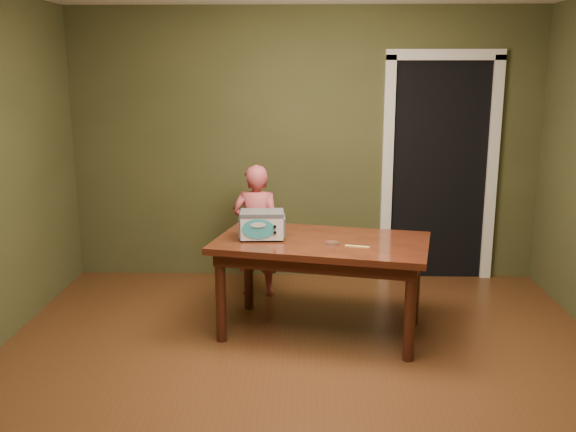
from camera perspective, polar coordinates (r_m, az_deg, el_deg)
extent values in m
plane|color=#562E18|center=(4.19, 1.19, -15.96)|extent=(5.00, 5.00, 0.00)
cube|color=#474826|center=(6.21, 1.46, 6.27)|extent=(4.50, 0.02, 2.60)
cube|color=black|center=(6.66, 12.75, 4.25)|extent=(0.90, 0.60, 2.10)
cube|color=black|center=(6.36, 13.28, 3.81)|extent=(0.90, 0.02, 2.10)
cube|color=white|center=(6.26, 8.80, 3.87)|extent=(0.10, 0.06, 2.20)
cube|color=white|center=(6.46, 17.66, 3.69)|extent=(0.10, 0.06, 2.20)
cube|color=white|center=(6.27, 13.84, 13.76)|extent=(1.10, 0.06, 0.10)
cube|color=black|center=(4.91, 3.01, -2.41)|extent=(1.75, 1.22, 0.05)
cube|color=#37170D|center=(4.93, 3.00, -3.25)|extent=(1.61, 1.07, 0.10)
cylinder|color=#37170D|center=(4.88, -6.00, -7.19)|extent=(0.08, 0.08, 0.70)
cylinder|color=#37170D|center=(5.50, -3.53, -4.77)|extent=(0.08, 0.08, 0.70)
cylinder|color=#37170D|center=(4.62, 10.78, -8.54)|extent=(0.08, 0.08, 0.70)
cylinder|color=#37170D|center=(5.28, 11.22, -5.80)|extent=(0.08, 0.08, 0.70)
cylinder|color=#4C4F54|center=(4.85, -3.89, -2.22)|extent=(0.02, 0.02, 0.01)
cylinder|color=#4C4F54|center=(5.02, -3.82, -1.69)|extent=(0.02, 0.02, 0.01)
cylinder|color=#4C4F54|center=(4.85, -0.74, -2.20)|extent=(0.02, 0.02, 0.01)
cylinder|color=#4C4F54|center=(5.02, -0.78, -1.67)|extent=(0.02, 0.02, 0.01)
cube|color=silver|center=(4.91, -2.32, -0.84)|extent=(0.33, 0.25, 0.18)
cube|color=#4C4F54|center=(4.88, -2.33, 0.27)|extent=(0.34, 0.25, 0.03)
cube|color=#4C4F54|center=(4.91, -4.28, -0.85)|extent=(0.03, 0.21, 0.14)
cube|color=#4C4F54|center=(4.91, -0.36, -0.82)|extent=(0.03, 0.21, 0.14)
ellipsoid|color=teal|center=(4.79, -2.66, -1.18)|extent=(0.24, 0.02, 0.15)
cylinder|color=black|center=(4.78, -1.18, -0.94)|extent=(0.02, 0.01, 0.02)
cylinder|color=black|center=(4.80, -1.18, -1.48)|extent=(0.02, 0.01, 0.02)
cylinder|color=silver|center=(4.77, 3.95, -2.43)|extent=(0.10, 0.10, 0.02)
cylinder|color=#512C1B|center=(4.77, 3.95, -2.34)|extent=(0.09, 0.09, 0.01)
cube|color=#E1BF62|center=(4.73, 6.17, -2.71)|extent=(0.18, 0.07, 0.01)
imported|color=#C55156|center=(5.78, -2.80, -1.29)|extent=(0.47, 0.33, 1.20)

